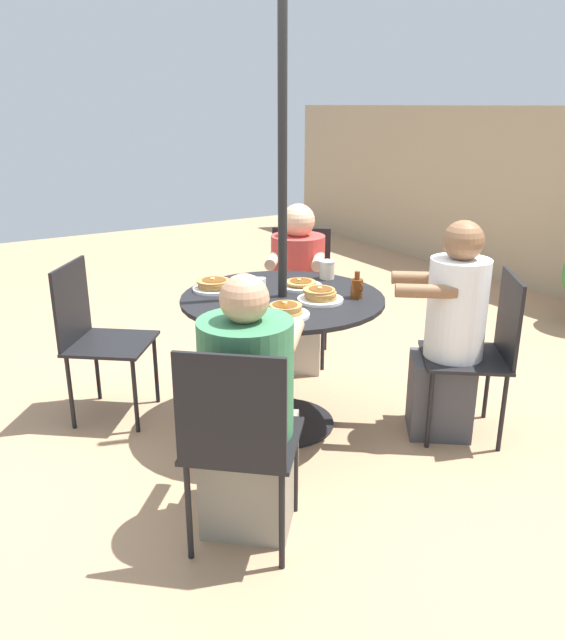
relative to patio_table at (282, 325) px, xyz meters
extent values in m
plane|color=tan|center=(0.00, 0.00, -0.59)|extent=(12.00, 12.00, 0.00)
cylinder|color=black|center=(0.00, 0.00, -0.58)|extent=(0.58, 0.58, 0.01)
cylinder|color=black|center=(0.00, 0.00, -0.22)|extent=(0.08, 0.08, 0.73)
cylinder|color=black|center=(0.00, 0.00, 0.15)|extent=(1.07, 1.07, 0.02)
cylinder|color=black|center=(0.00, 0.00, 0.59)|extent=(0.05, 0.05, 2.35)
cylinder|color=black|center=(0.61, 0.51, -0.37)|extent=(0.02, 0.02, 0.43)
cylinder|color=black|center=(0.32, 0.73, -0.37)|extent=(0.02, 0.02, 0.43)
cylinder|color=black|center=(0.83, 0.80, -0.37)|extent=(0.02, 0.02, 0.43)
cylinder|color=black|center=(0.54, 1.02, -0.37)|extent=(0.02, 0.02, 0.43)
cube|color=black|center=(0.58, 0.77, -0.15)|extent=(0.60, 0.60, 0.02)
cube|color=black|center=(0.70, 0.93, 0.08)|extent=(0.34, 0.26, 0.44)
cube|color=#3D3D42|center=(0.51, 0.68, -0.37)|extent=(0.42, 0.43, 0.43)
cylinder|color=white|center=(0.54, 0.72, 0.11)|extent=(0.31, 0.31, 0.54)
sphere|color=brown|center=(0.54, 0.72, 0.48)|extent=(0.20, 0.20, 0.20)
cylinder|color=brown|center=(0.53, 0.50, 0.25)|extent=(0.24, 0.28, 0.07)
cylinder|color=brown|center=(0.33, 0.65, 0.25)|extent=(0.24, 0.28, 0.07)
cylinder|color=black|center=(-0.50, 0.62, -0.37)|extent=(0.02, 0.02, 0.43)
cylinder|color=black|center=(-0.73, 0.33, -0.37)|extent=(0.02, 0.02, 0.43)
cylinder|color=black|center=(-0.79, 0.85, -0.37)|extent=(0.02, 0.02, 0.43)
cylinder|color=black|center=(-1.01, 0.56, -0.37)|extent=(0.02, 0.02, 0.43)
cube|color=black|center=(-0.76, 0.59, -0.15)|extent=(0.60, 0.60, 0.02)
cube|color=black|center=(-0.92, 0.72, 0.08)|extent=(0.26, 0.33, 0.44)
cube|color=beige|center=(-0.67, 0.52, -0.37)|extent=(0.50, 0.50, 0.43)
cylinder|color=#B73833|center=(-0.71, 0.55, 0.07)|extent=(0.36, 0.36, 0.46)
sphere|color=#DBA884|center=(-0.71, 0.55, 0.40)|extent=(0.22, 0.22, 0.22)
cylinder|color=#DBA884|center=(-0.48, 0.56, 0.18)|extent=(0.27, 0.23, 0.07)
cylinder|color=#DBA884|center=(-0.66, 0.33, 0.18)|extent=(0.27, 0.23, 0.07)
cylinder|color=black|center=(-0.62, -0.50, -0.37)|extent=(0.02, 0.02, 0.43)
cylinder|color=black|center=(-0.33, -0.73, -0.37)|extent=(0.02, 0.02, 0.43)
cylinder|color=black|center=(-0.85, -0.79, -0.37)|extent=(0.02, 0.02, 0.43)
cylinder|color=black|center=(-0.56, -1.01, -0.37)|extent=(0.02, 0.02, 0.43)
cube|color=black|center=(-0.59, -0.76, -0.15)|extent=(0.60, 0.60, 0.02)
cube|color=black|center=(-0.72, -0.92, 0.08)|extent=(0.33, 0.26, 0.44)
cylinder|color=black|center=(0.47, -0.65, -0.37)|extent=(0.02, 0.02, 0.43)
cylinder|color=black|center=(0.71, -0.37, -0.37)|extent=(0.02, 0.02, 0.43)
cylinder|color=black|center=(0.75, -0.88, -0.37)|extent=(0.02, 0.02, 0.43)
cylinder|color=black|center=(0.99, -0.61, -0.37)|extent=(0.02, 0.02, 0.43)
cube|color=black|center=(0.73, -0.63, -0.15)|extent=(0.61, 0.61, 0.02)
cube|color=black|center=(0.89, -0.76, 0.08)|extent=(0.28, 0.32, 0.44)
cube|color=gray|center=(0.64, -0.55, -0.37)|extent=(0.53, 0.53, 0.43)
cylinder|color=#38754C|center=(0.68, -0.59, 0.09)|extent=(0.38, 0.38, 0.49)
sphere|color=tan|center=(0.68, -0.59, 0.42)|extent=(0.19, 0.19, 0.19)
cylinder|color=tan|center=(0.44, -0.58, 0.21)|extent=(0.28, 0.25, 0.07)
cylinder|color=tan|center=(0.64, -0.35, 0.21)|extent=(0.28, 0.25, 0.07)
cylinder|color=white|center=(0.18, 0.12, 0.17)|extent=(0.23, 0.23, 0.02)
cylinder|color=#AD7A3D|center=(0.18, 0.12, 0.18)|extent=(0.16, 0.16, 0.01)
cylinder|color=#AD7A3D|center=(0.18, 0.12, 0.20)|extent=(0.16, 0.16, 0.01)
cylinder|color=#AD7A3D|center=(0.18, 0.12, 0.21)|extent=(0.16, 0.16, 0.01)
cylinder|color=#AD7A3D|center=(0.17, 0.11, 0.22)|extent=(0.16, 0.16, 0.01)
ellipsoid|color=brown|center=(0.18, 0.12, 0.23)|extent=(0.13, 0.12, 0.00)
cube|color=#F4E084|center=(0.18, 0.11, 0.23)|extent=(0.03, 0.03, 0.01)
cylinder|color=white|center=(-0.29, -0.26, 0.17)|extent=(0.23, 0.23, 0.02)
cylinder|color=#AD7A3D|center=(-0.29, -0.26, 0.18)|extent=(0.17, 0.17, 0.01)
cylinder|color=#AD7A3D|center=(-0.28, -0.25, 0.19)|extent=(0.18, 0.18, 0.01)
cylinder|color=#AD7A3D|center=(-0.28, -0.25, 0.20)|extent=(0.18, 0.18, 0.01)
cylinder|color=#AD7A3D|center=(-0.29, -0.26, 0.21)|extent=(0.18, 0.18, 0.01)
ellipsoid|color=brown|center=(-0.29, -0.26, 0.22)|extent=(0.14, 0.13, 0.00)
cube|color=#F4E084|center=(-0.29, -0.27, 0.23)|extent=(0.03, 0.03, 0.01)
cylinder|color=white|center=(-0.09, 0.17, 0.17)|extent=(0.23, 0.23, 0.02)
cylinder|color=#AD7A3D|center=(-0.08, 0.18, 0.18)|extent=(0.16, 0.16, 0.01)
cylinder|color=#AD7A3D|center=(-0.08, 0.17, 0.19)|extent=(0.17, 0.17, 0.01)
ellipsoid|color=brown|center=(-0.09, 0.17, 0.20)|extent=(0.13, 0.12, 0.00)
cube|color=#F4E084|center=(-0.09, 0.16, 0.21)|extent=(0.03, 0.03, 0.01)
cylinder|color=white|center=(0.28, -0.16, 0.17)|extent=(0.23, 0.23, 0.02)
cylinder|color=#AD7A3D|center=(0.29, -0.16, 0.18)|extent=(0.16, 0.16, 0.01)
cylinder|color=#AD7A3D|center=(0.28, -0.16, 0.20)|extent=(0.16, 0.16, 0.01)
cylinder|color=#AD7A3D|center=(0.28, -0.16, 0.21)|extent=(0.16, 0.16, 0.01)
ellipsoid|color=brown|center=(0.28, -0.16, 0.22)|extent=(0.13, 0.12, 0.00)
cube|color=#F4E084|center=(0.28, -0.16, 0.23)|extent=(0.02, 0.02, 0.01)
cylinder|color=#602D0F|center=(0.22, 0.32, 0.21)|extent=(0.06, 0.06, 0.10)
cylinder|color=#602D0F|center=(0.22, 0.32, 0.28)|extent=(0.03, 0.03, 0.04)
torus|color=#602D0F|center=(0.25, 0.32, 0.23)|extent=(0.05, 0.01, 0.05)
cylinder|color=beige|center=(-0.17, 0.40, 0.21)|extent=(0.08, 0.08, 0.10)
cylinder|color=white|center=(-0.17, 0.40, 0.26)|extent=(0.09, 0.09, 0.01)
cylinder|color=silver|center=(-0.01, -0.13, 0.22)|extent=(0.07, 0.07, 0.11)
camera|label=1|loc=(2.67, -1.63, 1.12)|focal=35.00mm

